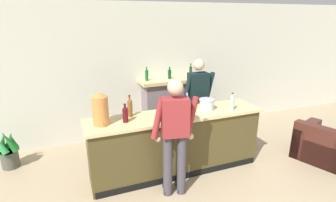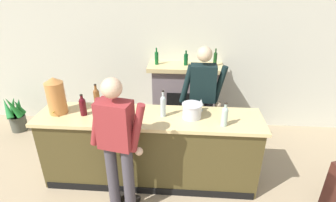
% 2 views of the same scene
% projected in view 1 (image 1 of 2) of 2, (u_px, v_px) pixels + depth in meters
% --- Properties ---
extents(wall_back_panel, '(12.00, 0.07, 2.75)m').
position_uv_depth(wall_back_panel, '(153.00, 71.00, 5.54)').
color(wall_back_panel, beige).
rests_on(wall_back_panel, ground_plane).
extents(bar_counter, '(2.84, 0.64, 1.00)m').
position_uv_depth(bar_counter, '(176.00, 143.00, 4.27)').
color(bar_counter, '#473D1D').
rests_on(bar_counter, ground_plane).
extents(fireplace_stone, '(1.26, 0.52, 1.53)m').
position_uv_depth(fireplace_stone, '(169.00, 106.00, 5.63)').
color(fireplace_stone, slate).
rests_on(fireplace_stone, ground_plane).
extents(armchair_black, '(1.08, 1.10, 0.70)m').
position_uv_depth(armchair_black, '(324.00, 146.00, 4.67)').
color(armchair_black, '#401E17').
rests_on(armchair_black, ground_plane).
extents(potted_plant_corner, '(0.44, 0.42, 0.74)m').
position_uv_depth(potted_plant_corner, '(8.00, 150.00, 4.40)').
color(potted_plant_corner, '#4C4E41').
rests_on(potted_plant_corner, ground_plane).
extents(person_customer, '(0.65, 0.36, 1.71)m').
position_uv_depth(person_customer, '(175.00, 134.00, 3.55)').
color(person_customer, '#3F3B43').
rests_on(person_customer, ground_plane).
extents(person_bartender, '(0.66, 0.30, 1.75)m').
position_uv_depth(person_bartender, '(198.00, 100.00, 4.90)').
color(person_bartender, '#2F2F3F').
rests_on(person_bartender, ground_plane).
extents(copper_dispenser, '(0.23, 0.27, 0.48)m').
position_uv_depth(copper_dispenser, '(100.00, 109.00, 3.65)').
color(copper_dispenser, '#C47D3D').
rests_on(copper_dispenser, bar_counter).
extents(ice_bucket_steel, '(0.25, 0.25, 0.18)m').
position_uv_depth(ice_bucket_steel, '(207.00, 104.00, 4.28)').
color(ice_bucket_steel, silver).
rests_on(ice_bucket_steel, bar_counter).
extents(wine_bottle_burgundy_dark, '(0.08, 0.08, 0.28)m').
position_uv_depth(wine_bottle_burgundy_dark, '(125.00, 114.00, 3.77)').
color(wine_bottle_burgundy_dark, '#4C0D14').
rests_on(wine_bottle_burgundy_dark, bar_counter).
extents(wine_bottle_merlot_tall, '(0.08, 0.08, 0.34)m').
position_uv_depth(wine_bottle_merlot_tall, '(130.00, 107.00, 3.98)').
color(wine_bottle_merlot_tall, brown).
rests_on(wine_bottle_merlot_tall, bar_counter).
extents(wine_bottle_cabernet_heavy, '(0.07, 0.07, 0.34)m').
position_uv_depth(wine_bottle_cabernet_heavy, '(187.00, 103.00, 4.14)').
color(wine_bottle_cabernet_heavy, '#A6BBBC').
rests_on(wine_bottle_cabernet_heavy, bar_counter).
extents(wine_bottle_port_short, '(0.08, 0.08, 0.29)m').
position_uv_depth(wine_bottle_port_short, '(232.00, 102.00, 4.25)').
color(wine_bottle_port_short, '#A0BBAD').
rests_on(wine_bottle_port_short, bar_counter).
extents(wine_glass_front_right, '(0.07, 0.07, 0.16)m').
position_uv_depth(wine_glass_front_right, '(158.00, 115.00, 3.75)').
color(wine_glass_front_right, silver).
rests_on(wine_glass_front_right, bar_counter).
extents(wine_glass_back_row, '(0.07, 0.07, 0.16)m').
position_uv_depth(wine_glass_back_row, '(207.00, 99.00, 4.49)').
color(wine_glass_back_row, silver).
rests_on(wine_glass_back_row, bar_counter).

